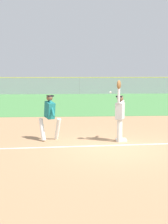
# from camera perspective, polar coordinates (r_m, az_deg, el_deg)

# --- Properties ---
(ground_plane) EXTENTS (71.90, 71.90, 0.00)m
(ground_plane) POSITION_cam_1_polar(r_m,az_deg,el_deg) (11.33, 5.20, -6.27)
(ground_plane) COLOR tan
(outfield_grass) EXTENTS (51.94, 15.70, 0.01)m
(outfield_grass) POSITION_cam_1_polar(r_m,az_deg,el_deg) (26.23, 0.11, 1.76)
(outfield_grass) COLOR #4C8C47
(outfield_grass) RESTS_ON ground_plane
(chalk_foul_line) EXTENTS (11.98, 0.83, 0.01)m
(chalk_foul_line) POSITION_cam_1_polar(r_m,az_deg,el_deg) (11.53, -12.80, -6.16)
(chalk_foul_line) COLOR white
(chalk_foul_line) RESTS_ON ground_plane
(first_base) EXTENTS (0.39, 0.39, 0.08)m
(first_base) POSITION_cam_1_polar(r_m,az_deg,el_deg) (12.44, 6.46, -4.82)
(first_base) COLOR white
(first_base) RESTS_ON ground_plane
(fielder) EXTENTS (0.46, 0.86, 2.28)m
(fielder) POSITION_cam_1_polar(r_m,az_deg,el_deg) (12.16, 6.21, 0.06)
(fielder) COLOR silver
(fielder) RESTS_ON ground_plane
(runner) EXTENTS (0.89, 0.80, 1.72)m
(runner) POSITION_cam_1_polar(r_m,az_deg,el_deg) (12.40, -5.94, -0.37)
(runner) COLOR white
(runner) RESTS_ON ground_plane
(baseball) EXTENTS (0.07, 0.07, 0.07)m
(baseball) POSITION_cam_1_polar(r_m,az_deg,el_deg) (11.94, 4.63, 3.45)
(baseball) COLOR white
(outfield_fence) EXTENTS (52.02, 0.08, 1.73)m
(outfield_fence) POSITION_cam_1_polar(r_m,az_deg,el_deg) (33.97, -0.77, 4.58)
(outfield_fence) COLOR #93999E
(outfield_fence) RESTS_ON ground_plane
(parked_car_white) EXTENTS (4.58, 2.48, 1.25)m
(parked_car_white) POSITION_cam_1_polar(r_m,az_deg,el_deg) (36.87, -12.22, 4.36)
(parked_car_white) COLOR white
(parked_car_white) RESTS_ON ground_plane
(parked_car_black) EXTENTS (4.45, 2.22, 1.25)m
(parked_car_black) POSITION_cam_1_polar(r_m,az_deg,el_deg) (36.57, -3.77, 4.49)
(parked_car_black) COLOR black
(parked_car_black) RESTS_ON ground_plane
(parked_car_blue) EXTENTS (4.52, 2.35, 1.25)m
(parked_car_blue) POSITION_cam_1_polar(r_m,az_deg,el_deg) (37.48, 6.11, 4.54)
(parked_car_blue) COLOR #23389E
(parked_car_blue) RESTS_ON ground_plane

